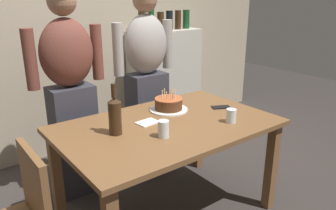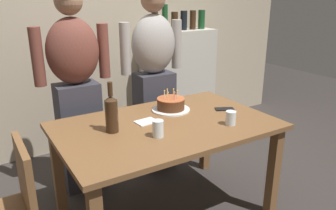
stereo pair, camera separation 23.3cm
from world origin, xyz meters
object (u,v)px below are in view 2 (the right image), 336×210
object	(u,v)px
dining_chair	(10,209)
napkin_stack	(146,122)
person_man_bearded	(76,89)
wine_bottle	(111,113)
water_glass_far	(158,129)
person_woman_cardigan	(154,78)
birthday_cake	(171,105)
water_glass_near	(231,118)
cell_phone	(225,109)

from	to	relation	value
dining_chair	napkin_stack	bearing A→B (deg)	103.41
person_man_bearded	wine_bottle	bearing A→B (deg)	92.69
wine_bottle	napkin_stack	xyz separation A→B (m)	(0.27, 0.03, -0.13)
water_glass_far	person_woman_cardigan	distance (m)	1.00
water_glass_far	napkin_stack	bearing A→B (deg)	78.27
person_man_bearded	birthday_cake	bearing A→B (deg)	139.00
wine_bottle	person_man_bearded	world-z (taller)	person_man_bearded
water_glass_far	wine_bottle	size ratio (longest dim) A/B	0.33
person_man_bearded	dining_chair	distance (m)	1.13
person_man_bearded	napkin_stack	bearing A→B (deg)	115.62
water_glass_far	dining_chair	distance (m)	0.94
water_glass_near	person_woman_cardigan	world-z (taller)	person_woman_cardigan
person_woman_cardigan	birthday_cake	bearing A→B (deg)	75.15
cell_phone	napkin_stack	bearing A→B (deg)	-160.48
person_woman_cardigan	dining_chair	bearing A→B (deg)	32.02
dining_chair	birthday_cake	bearing A→B (deg)	105.83
water_glass_near	wine_bottle	size ratio (longest dim) A/B	0.29
water_glass_near	dining_chair	xyz separation A→B (m)	(-1.43, 0.12, -0.27)
birthday_cake	water_glass_far	xyz separation A→B (m)	(-0.33, -0.38, 0.01)
person_man_bearded	person_woman_cardigan	bearing A→B (deg)	-180.00
water_glass_near	person_man_bearded	bearing A→B (deg)	128.69
water_glass_near	cell_phone	size ratio (longest dim) A/B	0.68
water_glass_far	napkin_stack	distance (m)	0.27
wine_bottle	cell_phone	size ratio (longest dim) A/B	2.35
water_glass_near	water_glass_far	world-z (taller)	water_glass_far
cell_phone	napkin_stack	distance (m)	0.65
cell_phone	dining_chair	world-z (taller)	dining_chair
water_glass_far	person_man_bearded	bearing A→B (deg)	105.54
birthday_cake	person_woman_cardigan	xyz separation A→B (m)	(0.13, 0.50, 0.09)
cell_phone	person_woman_cardigan	xyz separation A→B (m)	(-0.24, 0.71, 0.13)
water_glass_near	cell_phone	bearing A→B (deg)	56.64
dining_chair	person_woman_cardigan	bearing A→B (deg)	122.02
dining_chair	water_glass_far	bearing A→B (deg)	87.88
cell_phone	person_man_bearded	distance (m)	1.19
birthday_cake	water_glass_near	distance (m)	0.51
person_woman_cardigan	person_man_bearded	bearing A→B (deg)	0.00
birthday_cake	water_glass_near	world-z (taller)	birthday_cake
water_glass_far	birthday_cake	bearing A→B (deg)	48.89
water_glass_near	person_man_bearded	distance (m)	1.24
birthday_cake	person_man_bearded	xyz separation A→B (m)	(-0.58, 0.50, 0.09)
cell_phone	person_man_bearded	bearing A→B (deg)	170.01
wine_bottle	cell_phone	world-z (taller)	wine_bottle
person_man_bearded	water_glass_far	bearing A→B (deg)	105.54
napkin_stack	wine_bottle	bearing A→B (deg)	-173.50
cell_phone	person_woman_cardigan	distance (m)	0.76
person_woman_cardigan	dining_chair	size ratio (longest dim) A/B	1.90
cell_phone	dining_chair	bearing A→B (deg)	-148.09
birthday_cake	wine_bottle	distance (m)	0.58
wine_bottle	water_glass_far	bearing A→B (deg)	-46.76
wine_bottle	person_man_bearded	xyz separation A→B (m)	(-0.03, 0.66, 0.00)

